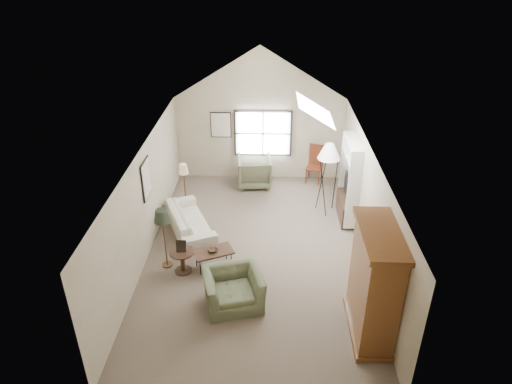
{
  "coord_description": "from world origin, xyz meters",
  "views": [
    {
      "loc": [
        0.28,
        -8.76,
        6.39
      ],
      "look_at": [
        0.0,
        0.4,
        1.4
      ],
      "focal_mm": 32.0,
      "sensor_mm": 36.0,
      "label": 1
    }
  ],
  "objects_px": {
    "armchair_near": "(233,289)",
    "coffee_table": "(214,259)",
    "armoire": "(374,284)",
    "side_table": "(183,261)",
    "armchair_far": "(254,171)",
    "sofa": "(190,221)",
    "side_chair": "(314,164)"
  },
  "relations": [
    {
      "from": "armchair_far",
      "to": "side_table",
      "type": "relative_size",
      "value": 1.87
    },
    {
      "from": "sofa",
      "to": "armchair_far",
      "type": "bearing_deg",
      "value": -54.85
    },
    {
      "from": "side_table",
      "to": "side_chair",
      "type": "relative_size",
      "value": 0.46
    },
    {
      "from": "sofa",
      "to": "coffee_table",
      "type": "bearing_deg",
      "value": -175.99
    },
    {
      "from": "sofa",
      "to": "armchair_far",
      "type": "distance_m",
      "value": 3.01
    },
    {
      "from": "armoire",
      "to": "coffee_table",
      "type": "distance_m",
      "value": 3.7
    },
    {
      "from": "armoire",
      "to": "coffee_table",
      "type": "xyz_separation_m",
      "value": [
        -3.1,
        1.81,
        -0.88
      ]
    },
    {
      "from": "armchair_near",
      "to": "side_chair",
      "type": "height_order",
      "value": "side_chair"
    },
    {
      "from": "side_table",
      "to": "sofa",
      "type": "bearing_deg",
      "value": 93.58
    },
    {
      "from": "armchair_far",
      "to": "coffee_table",
      "type": "height_order",
      "value": "armchair_far"
    },
    {
      "from": "armchair_far",
      "to": "side_chair",
      "type": "distance_m",
      "value": 1.82
    },
    {
      "from": "armoire",
      "to": "sofa",
      "type": "height_order",
      "value": "armoire"
    },
    {
      "from": "armoire",
      "to": "sofa",
      "type": "bearing_deg",
      "value": 139.93
    },
    {
      "from": "side_table",
      "to": "coffee_table",
      "type": "bearing_deg",
      "value": 14.26
    },
    {
      "from": "side_table",
      "to": "armchair_near",
      "type": "bearing_deg",
      "value": -39.88
    },
    {
      "from": "coffee_table",
      "to": "side_chair",
      "type": "xyz_separation_m",
      "value": [
        2.57,
        4.29,
        0.36
      ]
    },
    {
      "from": "armoire",
      "to": "side_table",
      "type": "height_order",
      "value": "armoire"
    },
    {
      "from": "armchair_near",
      "to": "coffee_table",
      "type": "bearing_deg",
      "value": 99.13
    },
    {
      "from": "sofa",
      "to": "side_table",
      "type": "bearing_deg",
      "value": 159.53
    },
    {
      "from": "armoire",
      "to": "side_table",
      "type": "distance_m",
      "value": 4.19
    },
    {
      "from": "armoire",
      "to": "sofa",
      "type": "distance_m",
      "value": 5.1
    },
    {
      "from": "armchair_far",
      "to": "coffee_table",
      "type": "xyz_separation_m",
      "value": [
        -0.78,
        -4.02,
        -0.23
      ]
    },
    {
      "from": "armchair_near",
      "to": "armchair_far",
      "type": "height_order",
      "value": "armchair_far"
    },
    {
      "from": "coffee_table",
      "to": "side_chair",
      "type": "relative_size",
      "value": 0.74
    },
    {
      "from": "sofa",
      "to": "side_chair",
      "type": "height_order",
      "value": "side_chair"
    },
    {
      "from": "sofa",
      "to": "armoire",
      "type": "bearing_deg",
      "value": -154.12
    },
    {
      "from": "coffee_table",
      "to": "side_table",
      "type": "distance_m",
      "value": 0.69
    },
    {
      "from": "armchair_near",
      "to": "coffee_table",
      "type": "xyz_separation_m",
      "value": [
        -0.53,
        1.16,
        -0.15
      ]
    },
    {
      "from": "armoire",
      "to": "side_chair",
      "type": "bearing_deg",
      "value": 94.89
    },
    {
      "from": "armoire",
      "to": "armchair_far",
      "type": "xyz_separation_m",
      "value": [
        -2.32,
        5.83,
        -0.65
      ]
    },
    {
      "from": "armchair_near",
      "to": "side_chair",
      "type": "distance_m",
      "value": 5.82
    },
    {
      "from": "coffee_table",
      "to": "sofa",
      "type": "bearing_deg",
      "value": 118.06
    }
  ]
}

